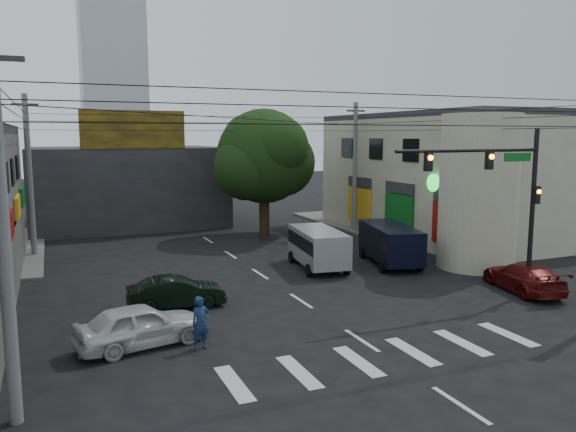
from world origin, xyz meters
TOP-DOWN VIEW (x-y plane):
  - ground at (0.00, 0.00)m, footprint 160.00×160.00m
  - sidewalk_far_right at (18.00, 18.00)m, footprint 16.00×16.00m
  - building_right at (18.00, 13.00)m, footprint 14.00×18.00m
  - corner_column at (11.00, 4.00)m, footprint 4.00×4.00m
  - building_far at (-4.00, 26.00)m, footprint 14.00×10.00m
  - billboard at (-4.00, 21.10)m, footprint 7.00×0.30m
  - tower_distant at (0.00, 70.00)m, footprint 9.00×9.00m
  - street_tree at (4.00, 17.00)m, footprint 6.40×6.40m
  - traffic_gantry at (7.82, -1.00)m, footprint 7.10×0.35m
  - utility_pole_near_left at (-10.50, -4.50)m, footprint 0.32×0.32m
  - utility_pole_far_left at (-10.50, 16.00)m, footprint 0.32×0.32m
  - utility_pole_far_right at (10.50, 16.00)m, footprint 0.32×0.32m
  - dark_sedan at (-5.01, 3.11)m, footprint 1.72×4.00m
  - white_compact at (-6.96, -0.59)m, footprint 3.37×4.91m
  - maroon_sedan at (9.71, -0.52)m, footprint 3.64×5.23m
  - silver_minivan at (3.24, 7.01)m, footprint 5.28×3.30m
  - navy_van at (7.20, 6.31)m, footprint 6.21×4.51m
  - traffic_officer at (-5.20, -1.61)m, footprint 0.82×0.69m

SIDE VIEW (x-z plane):
  - ground at x=0.00m, z-range 0.00..0.00m
  - sidewalk_far_right at x=18.00m, z-range 0.00..0.15m
  - dark_sedan at x=-5.01m, z-range 0.00..1.28m
  - maroon_sedan at x=9.71m, z-range 0.00..1.30m
  - white_compact at x=-6.96m, z-range 0.00..1.45m
  - traffic_officer at x=-5.20m, z-range 0.00..1.76m
  - silver_minivan at x=3.24m, z-range 0.00..2.04m
  - navy_van at x=7.20m, z-range 0.00..2.10m
  - building_far at x=-4.00m, z-range 0.00..6.00m
  - building_right at x=18.00m, z-range 0.00..8.00m
  - corner_column at x=11.00m, z-range 0.00..8.00m
  - utility_pole_near_left at x=-10.50m, z-range 0.00..9.20m
  - utility_pole_far_left at x=-10.50m, z-range 0.00..9.20m
  - utility_pole_far_right at x=10.50m, z-range 0.00..9.20m
  - traffic_gantry at x=7.82m, z-range 1.23..8.43m
  - street_tree at x=4.00m, z-range 1.12..9.82m
  - billboard at x=-4.00m, z-range 6.00..8.60m
  - tower_distant at x=0.00m, z-range 0.00..44.00m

